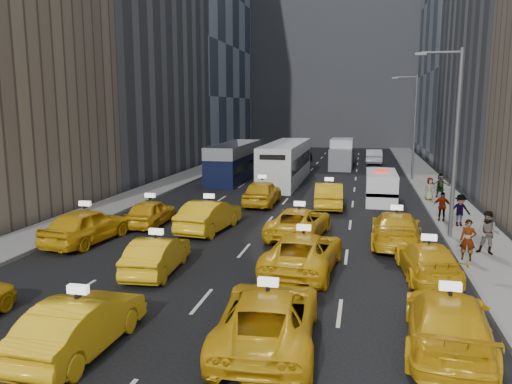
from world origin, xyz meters
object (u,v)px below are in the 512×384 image
(box_truck, at_px, (341,154))
(pedestrian_0, at_px, (468,240))
(nypd_van, at_px, (381,188))
(double_decker, at_px, (235,162))
(city_bus, at_px, (286,163))

(box_truck, height_order, pedestrian_0, box_truck)
(nypd_van, relative_size, double_decker, 0.47)
(nypd_van, distance_m, city_bus, 10.72)
(city_bus, xyz_separation_m, box_truck, (4.14, 10.97, -0.19))
(box_truck, distance_m, pedestrian_0, 32.13)
(city_bus, height_order, box_truck, city_bus)
(pedestrian_0, bearing_deg, box_truck, 116.57)
(double_decker, xyz_separation_m, pedestrian_0, (15.20, -20.94, -0.57))
(city_bus, relative_size, pedestrian_0, 7.78)
(pedestrian_0, bearing_deg, double_decker, 140.90)
(city_bus, distance_m, box_truck, 11.73)
(nypd_van, distance_m, pedestrian_0, 13.30)
(city_bus, xyz_separation_m, pedestrian_0, (10.63, -20.49, -0.67))
(double_decker, bearing_deg, box_truck, 46.03)
(city_bus, bearing_deg, box_truck, 65.50)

